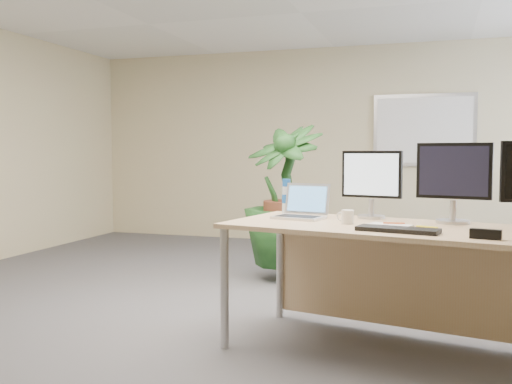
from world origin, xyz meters
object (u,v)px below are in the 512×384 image
(floor_plant, at_px, (284,204))
(monitor_left, at_px, (372,180))
(monitor_right, at_px, (454,177))
(desk, at_px, (402,251))
(laptop, at_px, (302,209))

(floor_plant, bearing_deg, monitor_left, -55.19)
(floor_plant, distance_m, monitor_right, 2.23)
(floor_plant, relative_size, monitor_right, 2.94)
(desk, relative_size, laptop, 5.97)
(monitor_left, bearing_deg, monitor_right, -13.70)
(monitor_left, xyz_separation_m, laptop, (-0.45, -0.12, -0.21))
(monitor_left, relative_size, monitor_right, 0.90)
(desk, bearing_deg, monitor_right, 25.19)
(monitor_left, bearing_deg, desk, -49.78)
(monitor_right, bearing_deg, monitor_left, 166.30)
(desk, xyz_separation_m, laptop, (-0.68, 0.15, 0.23))
(floor_plant, bearing_deg, desk, -54.29)
(monitor_right, relative_size, laptop, 1.36)
(laptop, bearing_deg, desk, -12.01)
(monitor_right, bearing_deg, floor_plant, 134.21)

